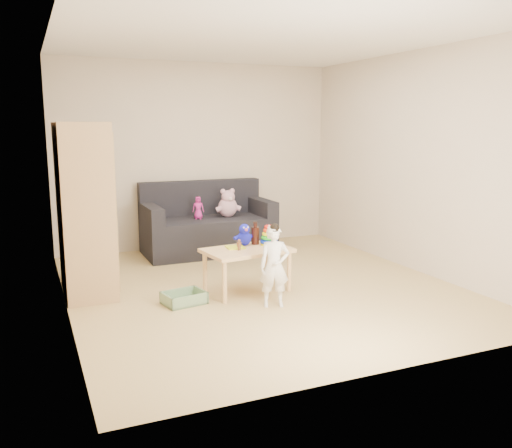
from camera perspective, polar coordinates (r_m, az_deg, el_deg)
name	(u,v)px	position (r m, az deg, el deg)	size (l,w,h in m)	color
room	(261,167)	(5.70, 0.53, 5.98)	(4.50, 4.50, 4.50)	tan
wardrobe	(84,209)	(5.85, -17.63, 1.50)	(0.49, 0.98, 1.77)	tan
sofa	(208,235)	(7.46, -5.03, -1.19)	(1.74, 0.87, 0.49)	black
play_table	(247,270)	(5.72, -0.94, -4.88)	(0.88, 0.56, 0.46)	#EDB782
storage_bin	(184,298)	(5.44, -7.59, -7.70)	(0.39, 0.30, 0.12)	gray
toddler	(274,267)	(5.23, 1.94, -4.59)	(0.29, 0.19, 0.78)	white
pink_bear	(228,205)	(7.47, -3.00, 2.02)	(0.29, 0.25, 0.33)	#D49CB3
doll	(198,208)	(7.30, -6.11, 1.68)	(0.15, 0.10, 0.30)	#D42799
ring_stacker	(269,237)	(5.82, 1.37, -1.39)	(0.19, 0.19, 0.22)	#FDFF0D
brown_bottle	(255,235)	(5.85, -0.08, -1.14)	(0.08, 0.08, 0.25)	black
blue_plush	(244,234)	(5.81, -1.27, -1.09)	(0.20, 0.16, 0.24)	#1B1FF6
wooden_figure	(239,245)	(5.58, -1.79, -2.20)	(0.05, 0.04, 0.12)	brown
yellow_book	(235,247)	(5.71, -2.20, -2.46)	(0.18, 0.18, 0.01)	#E3F019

